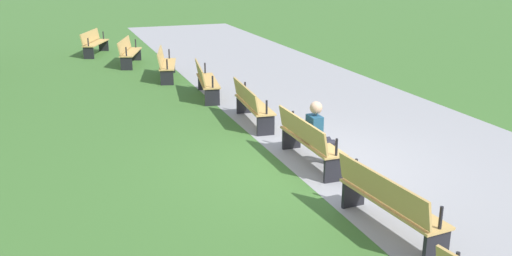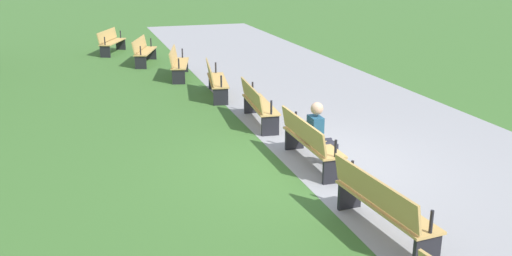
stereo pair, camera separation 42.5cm
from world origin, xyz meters
The scene contains 10 objects.
ground_plane centered at (0.00, 0.00, 0.00)m, with size 120.00×120.00×0.00m, color #3D6B2D.
path_paving centered at (0.00, 2.19, 0.00)m, with size 41.47×5.30×0.01m, color #939399.
bench_0 centered at (-13.07, -2.71, 0.48)m, with size 1.91×1.16×0.89m.
bench_1 centered at (-10.56, -1.77, 0.48)m, with size 1.92×1.04×0.89m.
bench_2 centered at (-7.98, -1.03, 0.48)m, with size 1.93×0.90×0.89m.
bench_3 centered at (-5.35, -0.50, 0.48)m, with size 1.92×0.76×0.89m.
bench_4 centered at (-2.68, -0.18, 0.48)m, with size 1.90×0.62×0.89m.
bench_5 centered at (0.00, -0.07, 0.48)m, with size 1.87×0.47×0.89m.
bench_6 centered at (2.68, -0.18, 0.48)m, with size 1.90×0.62×0.89m.
person_seated centered at (0.13, 0.07, 0.64)m, with size 0.32×0.52×1.20m.
Camera 1 is at (8.31, -4.15, 3.62)m, focal length 38.34 mm.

